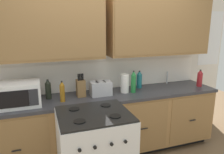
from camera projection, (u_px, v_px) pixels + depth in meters
wall_unit at (104, 39)px, 2.93m from camera, size 4.37×0.40×2.41m
counter_run at (109, 124)px, 3.03m from camera, size 3.20×0.64×0.90m
stove_range at (95, 153)px, 2.34m from camera, size 0.76×0.68×0.95m
microwave at (19, 94)px, 2.50m from camera, size 0.48×0.37×0.28m
toaster at (101, 88)px, 2.88m from camera, size 0.28×0.18×0.19m
knife_block at (81, 88)px, 2.83m from camera, size 0.11×0.14×0.31m
sink_faucet at (167, 78)px, 3.43m from camera, size 0.02×0.02×0.20m
paper_towel_roll at (125, 83)px, 2.99m from camera, size 0.12×0.12×0.26m
bottle_red at (200, 78)px, 3.29m from camera, size 0.08×0.08×0.26m
bottle_dark at (48, 89)px, 2.73m from camera, size 0.07×0.07×0.26m
bottle_amber at (62, 92)px, 2.63m from camera, size 0.06×0.06×0.26m
bottle_teal at (139, 80)px, 3.21m from camera, size 0.08×0.08×0.26m
bottle_green at (133, 82)px, 2.98m from camera, size 0.07×0.07×0.31m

